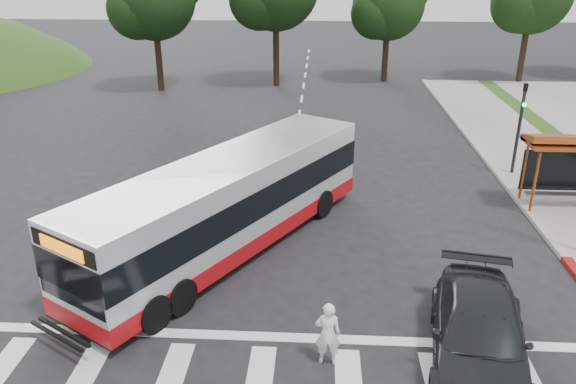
{
  "coord_description": "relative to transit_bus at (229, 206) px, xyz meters",
  "views": [
    {
      "loc": [
        1.22,
        -14.76,
        8.82
      ],
      "look_at": [
        0.23,
        2.25,
        1.6
      ],
      "focal_mm": 35.0,
      "sensor_mm": 36.0,
      "label": 1
    }
  ],
  "objects": [
    {
      "name": "ground",
      "position": [
        1.57,
        -1.23,
        -1.51
      ],
      "size": [
        140.0,
        140.0,
        0.0
      ],
      "primitive_type": "plane",
      "color": "black",
      "rests_on": "ground"
    },
    {
      "name": "sidewalk_east",
      "position": [
        12.57,
        6.77,
        -1.45
      ],
      "size": [
        4.0,
        40.0,
        0.12
      ],
      "primitive_type": "cube",
      "color": "gray",
      "rests_on": "ground"
    },
    {
      "name": "curb_east",
      "position": [
        10.57,
        6.77,
        -1.44
      ],
      "size": [
        0.3,
        40.0,
        0.15
      ],
      "primitive_type": "cube",
      "color": "#9E9991",
      "rests_on": "ground"
    },
    {
      "name": "crosswalk_ladder",
      "position": [
        1.57,
        -6.23,
        -1.51
      ],
      "size": [
        18.0,
        2.6,
        0.01
      ],
      "primitive_type": "cube",
      "color": "silver",
      "rests_on": "ground"
    },
    {
      "name": "traffic_signal_ne_short",
      "position": [
        11.17,
        7.26,
        0.97
      ],
      "size": [
        0.18,
        0.37,
        4.0
      ],
      "color": "black",
      "rests_on": "ground"
    },
    {
      "name": "tree_north_b",
      "position": [
        7.64,
        26.83,
        4.15
      ],
      "size": [
        5.72,
        5.33,
        8.43
      ],
      "color": "black",
      "rests_on": "ground"
    },
    {
      "name": "transit_bus",
      "position": [
        0.0,
        0.0,
        0.0
      ],
      "size": [
        8.21,
        11.34,
        3.02
      ],
      "primitive_type": null,
      "rotation": [
        0.0,
        0.0,
        -0.54
      ],
      "color": "silver",
      "rests_on": "ground"
    },
    {
      "name": "pedestrian",
      "position": [
        3.08,
        -5.39,
        -0.7
      ],
      "size": [
        0.6,
        0.4,
        1.63
      ],
      "primitive_type": "imported",
      "rotation": [
        0.0,
        0.0,
        3.12
      ],
      "color": "white",
      "rests_on": "ground"
    },
    {
      "name": "dark_sedan",
      "position": [
        6.56,
        -5.15,
        -0.75
      ],
      "size": [
        3.11,
        5.59,
        1.53
      ],
      "primitive_type": "imported",
      "rotation": [
        0.0,
        0.0,
        -0.19
      ],
      "color": "black",
      "rests_on": "ground"
    }
  ]
}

